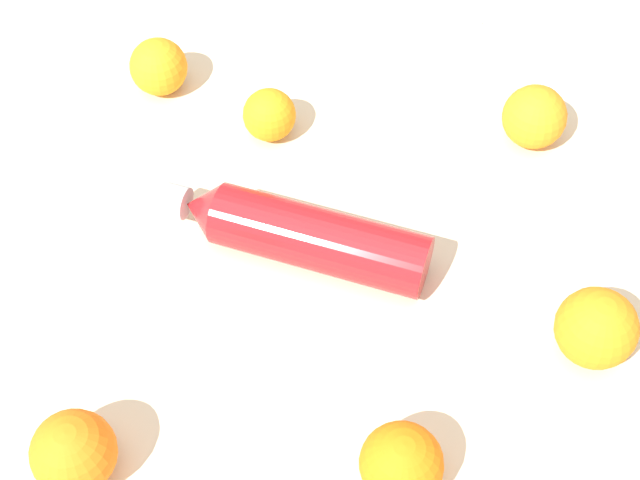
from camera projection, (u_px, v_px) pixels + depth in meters
ground_plane at (320, 249)px, 0.99m from camera, size 2.40×2.40×0.00m
water_bottle at (300, 235)px, 0.96m from camera, size 0.26×0.20×0.07m
orange_0 at (596, 328)px, 0.88m from camera, size 0.08×0.08×0.08m
orange_1 at (159, 67)px, 1.11m from camera, size 0.07×0.07×0.07m
orange_2 at (74, 452)px, 0.81m from camera, size 0.08×0.08×0.08m
orange_3 at (534, 117)px, 1.05m from camera, size 0.07×0.07×0.07m
orange_4 at (269, 115)px, 1.06m from camera, size 0.06×0.06×0.06m
orange_5 at (401, 464)px, 0.80m from camera, size 0.07×0.07×0.07m
folded_napkin at (420, 0)px, 1.23m from camera, size 0.16×0.16×0.01m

